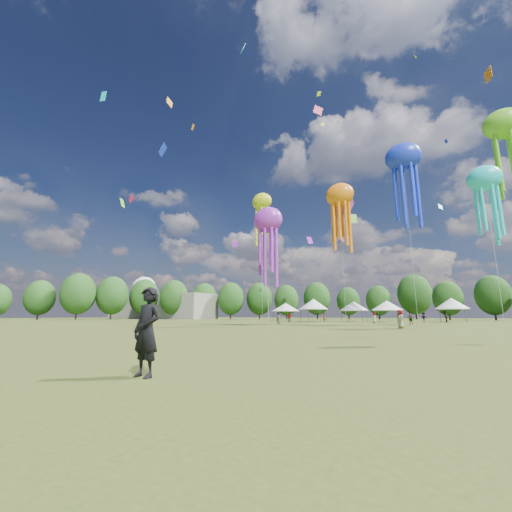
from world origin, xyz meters
The scene contains 10 objects.
ground centered at (0.00, 0.00, 0.00)m, with size 300.00×300.00×0.00m, color #384416.
observer_main centered at (6.65, -2.66, 0.89)m, with size 0.65×0.42×1.77m, color black.
spectator_near centered at (-8.09, 33.34, 0.81)m, with size 0.79×0.61×1.62m, color gray.
spectators_far centered at (5.25, 46.76, 0.84)m, with size 23.95×34.30×1.89m.
festival_tents centered at (-2.99, 55.01, 3.07)m, with size 36.21×11.67×4.31m.
show_kites centered at (6.69, 43.55, 21.85)m, with size 46.68×29.32×31.83m.
small_kites centered at (0.12, 42.58, 28.60)m, with size 78.19×60.25×39.86m.
treeline centered at (-3.87, 62.51, 6.54)m, with size 201.57×95.24×13.43m.
hangar centered at (-72.00, 72.00, 4.00)m, with size 40.00×12.00×8.00m, color gray.
radome centered at (-88.00, 78.00, 9.99)m, with size 9.00×9.00×16.00m.
Camera 1 is at (11.84, -7.23, 1.20)m, focal length 22.32 mm.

